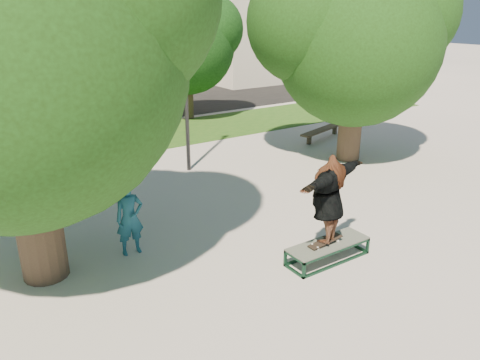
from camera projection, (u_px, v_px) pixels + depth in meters
ground at (255, 239)px, 10.38m from camera, size 120.00×120.00×0.00m
grass_strip at (135, 139)px, 18.30m from camera, size 30.00×4.00×0.02m
asphalt_strip at (65, 113)px, 22.85m from camera, size 40.00×8.00×0.01m
tree_left at (0, 34)px, 7.46m from camera, size 6.96×5.95×7.12m
tree_right at (354, 33)px, 14.47m from camera, size 6.24×5.33×6.51m
bg_tree_mid at (49, 30)px, 17.84m from camera, size 5.76×4.92×6.24m
bg_tree_right at (185, 40)px, 20.51m from camera, size 5.04×4.31×5.43m
lamppost at (185, 68)px, 13.71m from camera, size 0.25×0.15×6.11m
side_building at (280, 20)px, 35.56m from camera, size 15.00×10.00×8.00m
grind_box at (328, 251)px, 9.45m from camera, size 1.80×0.60×0.38m
skater_rig at (328, 199)px, 9.01m from camera, size 2.30×1.21×1.88m
bystander at (130, 218)px, 9.53m from camera, size 0.60×0.41×1.59m
bench at (323, 130)px, 18.20m from camera, size 2.69×1.13×0.41m
car_grey at (25, 106)px, 20.72m from camera, size 2.70×5.36×1.45m
car_silver_b at (120, 95)px, 23.70m from camera, size 2.23×4.82×1.37m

